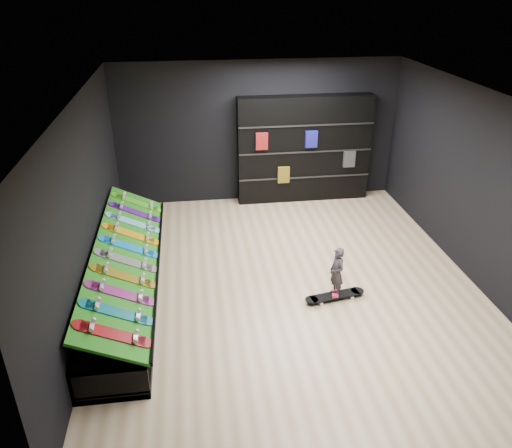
{
  "coord_description": "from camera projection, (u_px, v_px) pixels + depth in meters",
  "views": [
    {
      "loc": [
        -1.46,
        -6.73,
        4.52
      ],
      "look_at": [
        -0.5,
        0.2,
        1.0
      ],
      "focal_mm": 35.0,
      "sensor_mm": 36.0,
      "label": 1
    }
  ],
  "objects": [
    {
      "name": "floor",
      "position": [
        288.0,
        282.0,
        8.17
      ],
      "size": [
        6.0,
        7.0,
        0.01
      ],
      "primitive_type": "cube",
      "color": "#D3B68E",
      "rests_on": "ground"
    },
    {
      "name": "display_board_5",
      "position": [
        129.0,
        247.0,
        7.72
      ],
      "size": [
        0.93,
        0.22,
        0.5
      ],
      "primitive_type": null,
      "rotation": [
        0.0,
        0.44,
        0.0
      ],
      "color": "blue",
      "rests_on": "turf_ramp"
    },
    {
      "name": "display_board_9",
      "position": [
        137.0,
        202.0,
        9.21
      ],
      "size": [
        0.93,
        0.22,
        0.5
      ],
      "primitive_type": null,
      "rotation": [
        0.0,
        0.44,
        0.0
      ],
      "color": "green",
      "rests_on": "turf_ramp"
    },
    {
      "name": "display_board_7",
      "position": [
        133.0,
        223.0,
        8.46
      ],
      "size": [
        0.93,
        0.22,
        0.5
      ],
      "primitive_type": null,
      "rotation": [
        0.0,
        0.44,
        0.0
      ],
      "color": "#0CB2E5",
      "rests_on": "turf_ramp"
    },
    {
      "name": "turf_ramp",
      "position": [
        127.0,
        255.0,
        7.54
      ],
      "size": [
        0.92,
        4.5,
        0.46
      ],
      "primitive_type": "cube",
      "rotation": [
        0.0,
        0.44,
        0.0
      ],
      "color": "#196610",
      "rests_on": "display_rack"
    },
    {
      "name": "display_rack",
      "position": [
        127.0,
        281.0,
        7.74
      ],
      "size": [
        0.9,
        4.5,
        0.5
      ],
      "primitive_type": null,
      "color": "black",
      "rests_on": "ground"
    },
    {
      "name": "wall_left",
      "position": [
        85.0,
        210.0,
        7.12
      ],
      "size": [
        0.02,
        7.0,
        3.0
      ],
      "primitive_type": "cube",
      "color": "black",
      "rests_on": "ground"
    },
    {
      "name": "child",
      "position": [
        336.0,
        281.0,
        7.58
      ],
      "size": [
        0.17,
        0.21,
        0.49
      ],
      "primitive_type": "imported",
      "rotation": [
        0.0,
        0.0,
        -1.34
      ],
      "color": "black",
      "rests_on": "floor_skateboard"
    },
    {
      "name": "display_board_0",
      "position": [
        113.0,
        334.0,
        5.85
      ],
      "size": [
        0.93,
        0.22,
        0.5
      ],
      "primitive_type": null,
      "rotation": [
        0.0,
        0.44,
        0.0
      ],
      "color": "red",
      "rests_on": "turf_ramp"
    },
    {
      "name": "wall_back",
      "position": [
        258.0,
        133.0,
        10.59
      ],
      "size": [
        6.0,
        0.02,
        3.0
      ],
      "primitive_type": "cube",
      "color": "black",
      "rests_on": "ground"
    },
    {
      "name": "display_board_8",
      "position": [
        135.0,
        212.0,
        8.84
      ],
      "size": [
        0.93,
        0.22,
        0.5
      ],
      "primitive_type": null,
      "rotation": [
        0.0,
        0.44,
        0.0
      ],
      "color": "purple",
      "rests_on": "turf_ramp"
    },
    {
      "name": "wall_front",
      "position": [
        370.0,
        356.0,
        4.4
      ],
      "size": [
        6.0,
        0.02,
        3.0
      ],
      "primitive_type": "cube",
      "color": "black",
      "rests_on": "ground"
    },
    {
      "name": "floor_skateboard",
      "position": [
        335.0,
        297.0,
        7.71
      ],
      "size": [
        1.0,
        0.39,
        0.09
      ],
      "primitive_type": null,
      "rotation": [
        0.0,
        0.0,
        0.17
      ],
      "color": "black",
      "rests_on": "ground"
    },
    {
      "name": "wall_right",
      "position": [
        477.0,
        188.0,
        7.86
      ],
      "size": [
        0.02,
        7.0,
        3.0
      ],
      "primitive_type": "cube",
      "color": "black",
      "rests_on": "ground"
    },
    {
      "name": "ceiling",
      "position": [
        294.0,
        98.0,
        6.82
      ],
      "size": [
        6.0,
        7.0,
        0.01
      ],
      "primitive_type": "cube",
      "color": "white",
      "rests_on": "ground"
    },
    {
      "name": "back_shelving",
      "position": [
        304.0,
        149.0,
        10.71
      ],
      "size": [
        2.86,
        0.33,
        2.29
      ],
      "primitive_type": "cube",
      "color": "black",
      "rests_on": "ground"
    },
    {
      "name": "display_board_2",
      "position": [
        120.0,
        293.0,
        6.6
      ],
      "size": [
        0.93,
        0.22,
        0.5
      ],
      "primitive_type": null,
      "rotation": [
        0.0,
        0.44,
        0.0
      ],
      "color": "#2626BF",
      "rests_on": "turf_ramp"
    },
    {
      "name": "display_board_1",
      "position": [
        117.0,
        312.0,
        6.22
      ],
      "size": [
        0.93,
        0.22,
        0.5
      ],
      "primitive_type": null,
      "rotation": [
        0.0,
        0.44,
        0.0
      ],
      "color": "#0C8C99",
      "rests_on": "turf_ramp"
    },
    {
      "name": "display_board_3",
      "position": [
        124.0,
        276.0,
        6.97
      ],
      "size": [
        0.93,
        0.22,
        0.5
      ],
      "primitive_type": null,
      "rotation": [
        0.0,
        0.44,
        0.0
      ],
      "color": "yellow",
      "rests_on": "turf_ramp"
    },
    {
      "name": "display_board_4",
      "position": [
        126.0,
        261.0,
        7.34
      ],
      "size": [
        0.93,
        0.22,
        0.5
      ],
      "primitive_type": null,
      "rotation": [
        0.0,
        0.44,
        0.0
      ],
      "color": "black",
      "rests_on": "turf_ramp"
    },
    {
      "name": "display_board_6",
      "position": [
        131.0,
        234.0,
        8.09
      ],
      "size": [
        0.93,
        0.22,
        0.5
      ],
      "primitive_type": null,
      "rotation": [
        0.0,
        0.44,
        0.0
      ],
      "color": "orange",
      "rests_on": "turf_ramp"
    }
  ]
}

